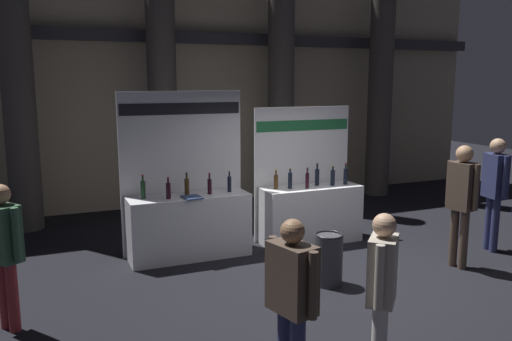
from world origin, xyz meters
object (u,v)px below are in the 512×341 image
(exhibitor_booth_0, at_px, (188,218))
(visitor_7, at_px, (292,291))
(visitor_1, at_px, (382,284))
(visitor_0, at_px, (495,184))
(visitor_8, at_px, (4,245))
(visitor_2, at_px, (462,195))
(trash_bin, at_px, (328,259))
(exhibitor_booth_1, at_px, (310,208))

(exhibitor_booth_0, relative_size, visitor_7, 1.62)
(visitor_1, height_order, visitor_7, visitor_7)
(exhibitor_booth_0, height_order, visitor_1, exhibitor_booth_0)
(visitor_0, bearing_deg, visitor_8, 99.44)
(visitor_2, relative_size, visitor_8, 1.11)
(visitor_8, bearing_deg, trash_bin, 52.11)
(visitor_2, distance_m, visitor_8, 6.04)
(exhibitor_booth_1, bearing_deg, trash_bin, -111.01)
(trash_bin, xyz_separation_m, visitor_2, (2.11, -0.18, 0.74))
(exhibitor_booth_0, height_order, trash_bin, exhibitor_booth_0)
(trash_bin, relative_size, visitor_1, 0.45)
(trash_bin, bearing_deg, visitor_0, 3.76)
(visitor_7, height_order, visitor_8, visitor_8)
(trash_bin, bearing_deg, visitor_7, -127.84)
(trash_bin, relative_size, visitor_2, 0.39)
(trash_bin, height_order, visitor_0, visitor_0)
(exhibitor_booth_0, xyz_separation_m, visitor_2, (3.54, -2.02, 0.48))
(visitor_0, distance_m, visitor_1, 4.60)
(exhibitor_booth_1, relative_size, trash_bin, 3.24)
(visitor_0, height_order, visitor_2, visitor_0)
(visitor_8, bearing_deg, visitor_1, 18.23)
(exhibitor_booth_1, relative_size, visitor_7, 1.44)
(trash_bin, bearing_deg, exhibitor_booth_1, 68.99)
(exhibitor_booth_0, xyz_separation_m, trash_bin, (1.43, -1.84, -0.27))
(visitor_0, bearing_deg, visitor_1, 130.98)
(exhibitor_booth_1, bearing_deg, visitor_7, -120.66)
(trash_bin, xyz_separation_m, visitor_0, (3.17, 0.21, 0.75))
(exhibitor_booth_0, distance_m, visitor_7, 3.90)
(visitor_1, bearing_deg, exhibitor_booth_1, 23.10)
(exhibitor_booth_1, distance_m, visitor_2, 2.48)
(visitor_1, distance_m, visitor_2, 3.49)
(visitor_0, relative_size, visitor_1, 1.16)
(visitor_2, bearing_deg, visitor_1, -66.87)
(trash_bin, bearing_deg, visitor_8, 176.56)
(visitor_7, xyz_separation_m, visitor_8, (-2.34, 2.27, 0.02))
(exhibitor_booth_1, bearing_deg, exhibitor_booth_0, 178.60)
(visitor_0, bearing_deg, visitor_7, 124.94)
(visitor_7, bearing_deg, visitor_1, 65.73)
(exhibitor_booth_1, distance_m, trash_bin, 1.93)
(exhibitor_booth_1, height_order, visitor_1, exhibitor_booth_1)
(exhibitor_booth_1, height_order, visitor_8, exhibitor_booth_1)
(trash_bin, distance_m, visitor_1, 2.38)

